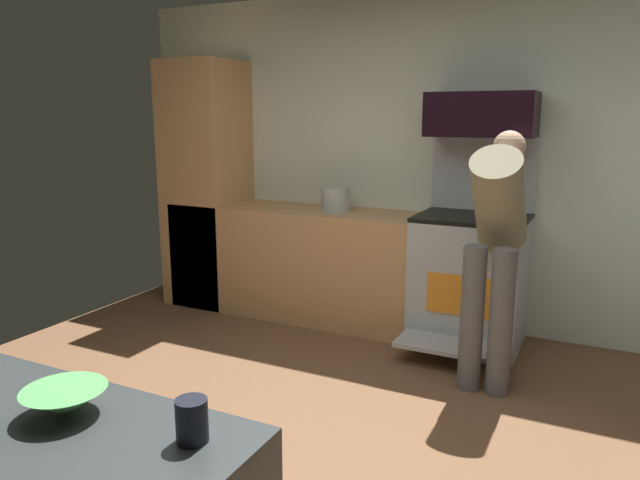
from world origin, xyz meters
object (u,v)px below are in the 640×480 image
(oven_range, at_px, (470,275))
(mixing_bowl_large, at_px, (65,402))
(mug_coffee, at_px, (192,420))
(person_cook, at_px, (495,238))
(microwave, at_px, (482,114))
(stock_pot, at_px, (336,199))

(oven_range, height_order, mixing_bowl_large, oven_range)
(mug_coffee, bearing_deg, mixing_bowl_large, -173.60)
(person_cook, relative_size, mixing_bowl_large, 7.26)
(oven_range, xyz_separation_m, mug_coffee, (0.05, -3.21, 0.44))
(oven_range, distance_m, mixing_bowl_large, 3.30)
(mixing_bowl_large, bearing_deg, microwave, 84.44)
(oven_range, relative_size, mixing_bowl_large, 6.99)
(mixing_bowl_large, bearing_deg, mug_coffee, 6.40)
(microwave, bearing_deg, mixing_bowl_large, -95.56)
(microwave, distance_m, person_cook, 1.05)
(stock_pot, bearing_deg, person_cook, -25.10)
(oven_range, distance_m, microwave, 1.15)
(mixing_bowl_large, relative_size, mug_coffee, 2.03)
(oven_range, distance_m, mug_coffee, 3.24)
(person_cook, height_order, stock_pot, person_cook)
(oven_range, xyz_separation_m, stock_pot, (-1.09, 0.01, 0.49))
(mug_coffee, height_order, stock_pot, stock_pot)
(microwave, distance_m, mixing_bowl_large, 3.44)
(person_cook, relative_size, mug_coffee, 14.76)
(mug_coffee, bearing_deg, person_cook, 85.10)
(oven_range, bearing_deg, mixing_bowl_large, -95.72)
(mixing_bowl_large, distance_m, stock_pot, 3.36)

